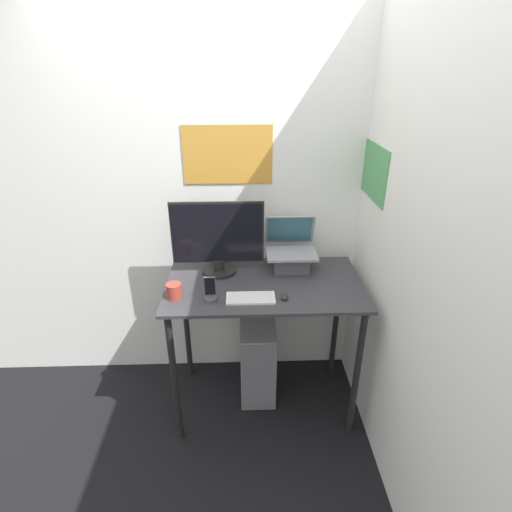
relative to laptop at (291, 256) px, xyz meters
The scene contains 11 objects.
ground_plane 1.17m from the laptop, 109.13° to the right, with size 12.00×12.00×0.00m, color black.
wall_back 0.40m from the laptop, 126.44° to the left, with size 6.00×0.06×2.60m.
wall_side_right 0.76m from the laptop, 45.85° to the right, with size 0.06×6.00×2.60m.
desk 0.34m from the laptop, 134.95° to the right, with size 1.18×0.67×0.95m.
laptop is the anchor object (origin of this frame).
monitor 0.47m from the laptop, behind, with size 0.56×0.21×0.46m.
keyboard 0.45m from the laptop, 126.24° to the right, with size 0.27×0.12×0.02m.
mouse 0.38m from the laptop, 101.74° to the right, with size 0.04×0.06×0.03m.
cell_phone 0.61m from the laptop, 143.68° to the right, with size 0.07×0.07×0.15m.
computer_tower 0.79m from the laptop, 158.15° to the right, with size 0.23×0.39×0.57m.
mug 0.77m from the laptop, 154.90° to the right, with size 0.09×0.09×0.09m.
Camera 1 is at (-0.12, -1.75, 2.15)m, focal length 28.00 mm.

